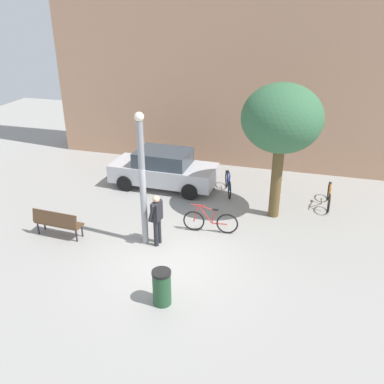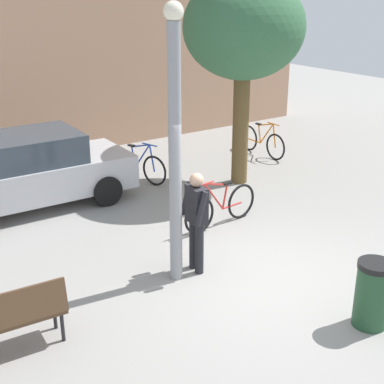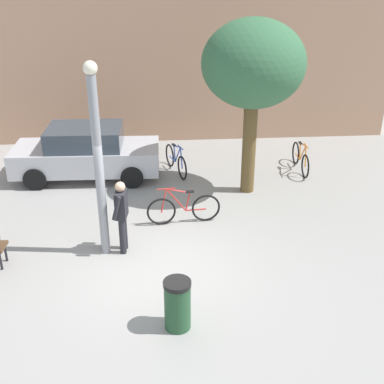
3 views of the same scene
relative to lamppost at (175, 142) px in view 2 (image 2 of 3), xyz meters
The scene contains 10 objects.
ground_plane 2.63m from the lamppost, 32.81° to the right, with size 36.00×36.00×0.00m, color gray.
lamppost is the anchor object (origin of this frame).
person_by_lamppost 1.32m from the lamppost, ahead, with size 0.34×0.61×1.67m.
park_bench 3.32m from the lamppost, behind, with size 1.63×0.57×0.92m.
plaza_tree 4.85m from the lamppost, 38.49° to the left, with size 2.63×2.63×4.63m.
bicycle_orange 7.22m from the lamppost, 37.37° to the left, with size 0.08×1.81×0.97m.
bicycle_red 2.83m from the lamppost, 33.59° to the left, with size 1.81×0.23×0.97m.
bicycle_blue 5.05m from the lamppost, 68.05° to the left, with size 0.58×1.74×0.97m.
parked_car_silver 4.54m from the lamppost, 101.49° to the left, with size 4.24×1.90×1.55m.
trash_bin 3.44m from the lamppost, 60.42° to the right, with size 0.48×0.48×0.95m.
Camera 2 is at (-5.31, -5.64, 4.36)m, focal length 50.99 mm.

